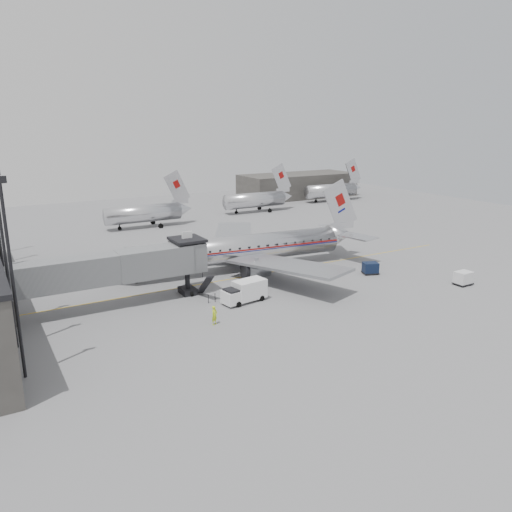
{
  "coord_description": "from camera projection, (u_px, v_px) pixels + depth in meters",
  "views": [
    {
      "loc": [
        -29.57,
        -46.58,
        18.8
      ],
      "look_at": [
        -0.32,
        3.66,
        3.2
      ],
      "focal_mm": 35.0,
      "sensor_mm": 36.0,
      "label": 1
    }
  ],
  "objects": [
    {
      "name": "jet_bridge",
      "position": [
        121.0,
        267.0,
        52.0
      ],
      "size": [
        21.0,
        6.2,
        7.1
      ],
      "color": "#575A5C",
      "rests_on": "ground"
    },
    {
      "name": "service_van",
      "position": [
        245.0,
        291.0,
        53.68
      ],
      "size": [
        5.2,
        2.58,
        2.34
      ],
      "rotation": [
        0.0,
        0.0,
        0.14
      ],
      "color": "white",
      "rests_on": "ground"
    },
    {
      "name": "baggage_cart_navy",
      "position": [
        370.0,
        268.0,
        63.73
      ],
      "size": [
        2.33,
        2.07,
        1.52
      ],
      "rotation": [
        0.0,
        0.0,
        -0.37
      ],
      "color": "black",
      "rests_on": "ground"
    },
    {
      "name": "ramp_worker",
      "position": [
        214.0,
        315.0,
        47.74
      ],
      "size": [
        0.81,
        0.69,
        1.87
      ],
      "primitive_type": "imported",
      "rotation": [
        0.0,
        0.0,
        0.43
      ],
      "color": "#C2E31A",
      "rests_on": "ground"
    },
    {
      "name": "baggage_cart_white",
      "position": [
        463.0,
        278.0,
        59.46
      ],
      "size": [
        2.09,
        1.6,
        1.63
      ],
      "rotation": [
        0.0,
        0.0,
        0.01
      ],
      "color": "silver",
      "rests_on": "ground"
    },
    {
      "name": "ground",
      "position": [
        274.0,
        289.0,
        58.12
      ],
      "size": [
        160.0,
        160.0,
        0.0
      ],
      "primitive_type": "plane",
      "color": "slate",
      "rests_on": "ground"
    },
    {
      "name": "hangar",
      "position": [
        298.0,
        185.0,
        129.29
      ],
      "size": [
        30.0,
        12.0,
        6.0
      ],
      "primitive_type": "cube",
      "color": "#363431",
      "rests_on": "ground"
    },
    {
      "name": "apron_line",
      "position": [
        269.0,
        272.0,
        64.58
      ],
      "size": [
        60.0,
        0.15,
        0.01
      ],
      "primitive_type": "cube",
      "rotation": [
        0.0,
        0.0,
        1.57
      ],
      "color": "gold",
      "rests_on": "ground"
    },
    {
      "name": "distant_aircraft_mid",
      "position": [
        255.0,
        199.0,
        107.57
      ],
      "size": [
        16.39,
        3.2,
        10.26
      ],
      "color": "silver",
      "rests_on": "ground"
    },
    {
      "name": "airliner",
      "position": [
        242.0,
        249.0,
        65.18
      ],
      "size": [
        35.62,
        32.87,
        11.27
      ],
      "rotation": [
        0.0,
        0.0,
        -0.1
      ],
      "color": "silver",
      "rests_on": "ground"
    },
    {
      "name": "distant_aircraft_near",
      "position": [
        144.0,
        213.0,
        91.59
      ],
      "size": [
        16.39,
        3.2,
        10.26
      ],
      "color": "silver",
      "rests_on": "ground"
    },
    {
      "name": "distant_aircraft_far",
      "position": [
        332.0,
        190.0,
        122.57
      ],
      "size": [
        16.39,
        3.2,
        10.26
      ],
      "color": "silver",
      "rests_on": "ground"
    }
  ]
}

